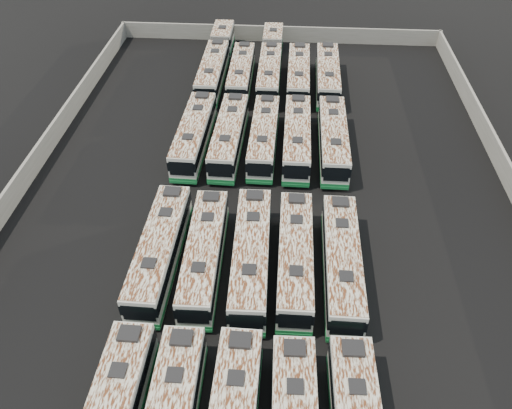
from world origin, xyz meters
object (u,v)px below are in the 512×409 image
bus_midback_right (297,138)px  bus_back_center (271,62)px  bus_midfront_far_right (342,262)px  bus_back_far_left (216,60)px  bus_midback_far_right (333,139)px  bus_back_right (298,75)px  bus_midfront_left (204,254)px  bus_midfront_center (251,256)px  bus_back_far_right (328,75)px  bus_midback_left (229,136)px  bus_midfront_right (295,257)px  bus_midback_far_left (194,134)px  bus_midback_center (264,137)px  bus_back_left (241,73)px  bus_midfront_far_left (160,250)px

bus_midback_right → bus_back_center: 17.12m
bus_midfront_far_right → bus_back_far_left: bearing=112.8°
bus_midback_far_right → bus_back_right: size_ratio=1.02×
bus_midfront_left → bus_midfront_center: size_ratio=0.96×
bus_back_far_left → bus_back_far_right: 14.24m
bus_midfront_left → bus_midback_far_right: 19.37m
bus_midfront_center → bus_back_far_right: size_ratio=1.01×
bus_midback_far_right → bus_back_far_left: size_ratio=0.64×
bus_midfront_center → bus_midback_left: bus_midfront_center is taller
bus_midfront_right → bus_midback_far_left: 19.06m
bus_midback_right → bus_back_center: (-3.43, 16.77, -0.02)m
bus_midback_center → bus_back_far_right: bearing=64.0°
bus_midfront_center → bus_midback_center: bearing=88.7°
bus_midfront_center → bus_back_left: (-3.55, 29.90, -0.08)m
bus_midfront_far_left → bus_back_right: bus_midfront_far_left is taller
bus_midfront_far_left → bus_midfront_center: (7.00, -0.11, 0.02)m
bus_midfront_center → bus_midfront_right: 3.31m
bus_midback_left → bus_back_center: size_ratio=0.66×
bus_midfront_left → bus_midfront_center: 3.57m
bus_midfront_left → bus_back_far_left: (-3.43, 33.20, 0.06)m
bus_midback_far_right → bus_back_right: 14.08m
bus_back_far_left → bus_back_left: size_ratio=1.62×
bus_midback_left → bus_back_left: bus_midback_left is taller
bus_midback_right → bus_back_left: 15.21m
bus_midfront_right → bus_back_far_left: 34.63m
bus_back_far_left → bus_back_far_right: (13.87, -3.22, -0.01)m
bus_midfront_far_right → bus_midback_center: bus_midfront_far_right is taller
bus_back_right → bus_back_far_left: bearing=163.0°
bus_midfront_left → bus_back_left: 29.93m
bus_midfront_left → bus_midfront_center: bearing=-0.6°
bus_midback_right → bus_back_right: (0.08, 13.58, -0.02)m
bus_midfront_far_right → bus_midback_far_left: size_ratio=0.98×
bus_midback_far_left → bus_midback_right: (10.31, 0.19, -0.02)m
bus_midfront_right → bus_back_center: size_ratio=0.64×
bus_midback_center → bus_midfront_left: bearing=-101.5°
bus_midfront_right → bus_midback_center: size_ratio=1.01×
bus_midback_center → bus_back_left: size_ratio=1.00×
bus_back_left → bus_back_far_right: size_ratio=0.96×
bus_midfront_far_left → bus_midback_far_left: 16.02m
bus_back_center → bus_back_far_right: size_ratio=1.52×
bus_midback_center → bus_back_left: bearing=105.5°
bus_midfront_far_left → bus_midback_far_right: size_ratio=1.00×
bus_midfront_center → bus_back_right: (3.39, 29.91, -0.05)m
bus_midfront_far_left → bus_midfront_left: bearing=-1.5°
bus_midback_right → bus_midback_far_right: (3.58, -0.05, 0.01)m
bus_midfront_far_left → bus_midback_far_right: bus_midback_far_right is taller
bus_midback_center → bus_back_center: (-0.12, 16.75, 0.02)m
bus_midback_center → bus_back_far_right: 15.25m
bus_midback_center → bus_back_far_left: (-7.00, 16.83, 0.07)m
bus_midback_center → bus_back_center: bus_back_center is taller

